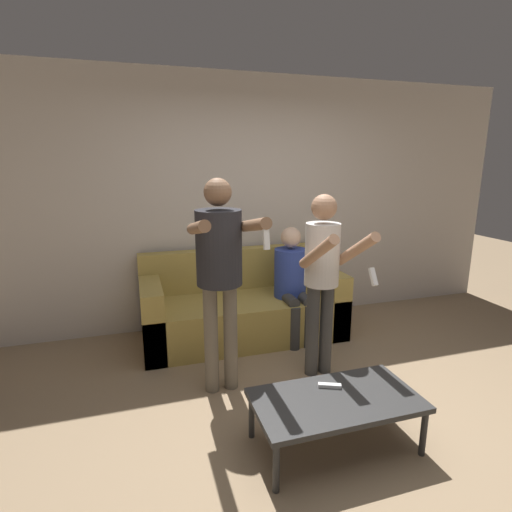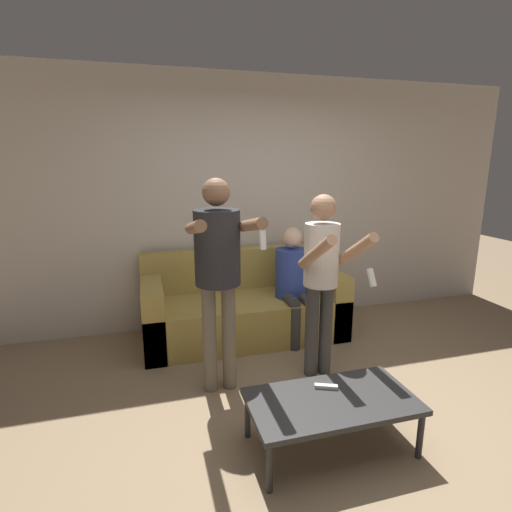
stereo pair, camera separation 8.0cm
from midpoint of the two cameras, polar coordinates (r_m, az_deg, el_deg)
name	(u,v)px [view 2 (the right image)]	position (r m, az deg, el deg)	size (l,w,h in m)	color
ground_plane	(328,429)	(3.05, 11.10, -23.10)	(14.00, 14.00, 0.00)	#937A5B
wall_back	(249,203)	(4.45, -0.43, 7.57)	(6.40, 0.06, 2.70)	beige
couch	(243,308)	(4.22, -1.28, -7.51)	(2.04, 0.86, 0.88)	#AD9347
person_standing_left	(218,261)	(3.00, -4.68, -0.74)	(0.47, 0.73, 1.69)	#6B6051
person_standing_right	(322,269)	(3.30, 10.15, -1.88)	(0.40, 0.68, 1.55)	#383838
person_seated	(293,278)	(4.08, 5.91, -3.21)	(0.33, 0.54, 1.16)	#383838
coffee_table	(332,403)	(2.73, 11.66, -19.92)	(1.06, 0.56, 0.35)	#2D2D2D
remote_on_table	(326,387)	(2.80, 10.83, -17.85)	(0.15, 0.09, 0.02)	white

